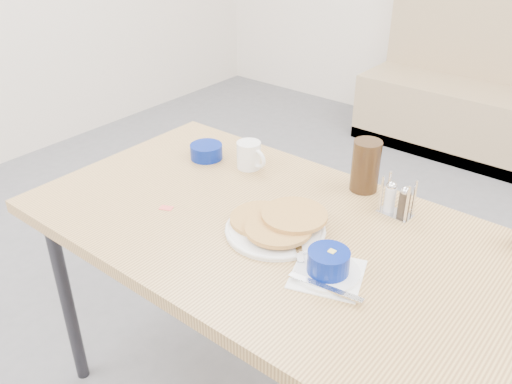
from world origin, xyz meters
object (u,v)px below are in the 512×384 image
Objects in this scene: grits_setting at (328,265)px; coffee_mug at (250,155)px; amber_tumbler at (366,166)px; condiment_caddy at (397,202)px; dining_table at (270,242)px; creamer_bowl at (206,151)px; butter_bowl at (299,214)px; pancake_plate at (277,225)px.

coffee_mug is at bearing 147.79° from grits_setting.
amber_tumbler is 1.40× the size of condiment_caddy.
dining_table is at bearing -106.79° from amber_tumbler.
butter_bowl is at bearing -14.59° from creamer_bowl.
coffee_mug is 0.17m from creamer_bowl.
butter_bowl is at bearing -101.78° from amber_tumbler.
dining_table is at bearing -40.96° from coffee_mug.
dining_table is at bearing 155.05° from pancake_plate.
pancake_plate is at bearing 160.39° from grits_setting.
creamer_bowl is at bearing -164.55° from amber_tumbler.
amber_tumbler reaches higher than pancake_plate.
grits_setting is at bearing -32.21° from coffee_mug.
pancake_plate is 0.37m from amber_tumbler.
grits_setting is at bearing -22.88° from creamer_bowl.
amber_tumbler reaches higher than butter_bowl.
pancake_plate is 3.28× the size of butter_bowl.
pancake_plate is at bearing -100.88° from amber_tumbler.
amber_tumbler is at bearing 79.12° from pancake_plate.
pancake_plate is 0.39m from coffee_mug.
amber_tumbler is (0.06, 0.27, 0.06)m from butter_bowl.
coffee_mug is 0.39m from amber_tumbler.
amber_tumbler is at bearing 157.05° from condiment_caddy.
dining_table is 0.12m from butter_bowl.
dining_table is 0.09m from pancake_plate.
coffee_mug is 1.06× the size of creamer_bowl.
butter_bowl is at bearing 141.05° from grits_setting.
grits_setting is (0.51, -0.32, -0.02)m from coffee_mug.
grits_setting is 0.73m from creamer_bowl.
amber_tumbler is (0.07, 0.36, 0.06)m from pancake_plate.
creamer_bowl reaches higher than pancake_plate.
grits_setting is 2.62× the size of butter_bowl.
butter_bowl is at bearing -27.31° from coffee_mug.
dining_table is 15.81× the size of butter_bowl.
butter_bowl is 0.76× the size of condiment_caddy.
pancake_plate is 0.36m from condiment_caddy.
butter_bowl is (0.47, -0.12, -0.00)m from creamer_bowl.
creamer_bowl is at bearing 155.73° from dining_table.
pancake_plate reaches higher than butter_bowl.
dining_table is 0.37m from coffee_mug.
butter_bowl is (0.31, -0.16, -0.03)m from coffee_mug.
butter_bowl is at bearing -131.83° from condiment_caddy.
coffee_mug is at bearing 13.04° from creamer_bowl.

